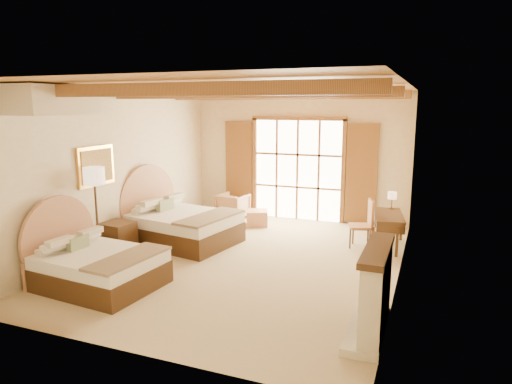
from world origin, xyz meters
The scene contains 19 objects.
floor centered at (0.00, 0.00, 0.00)m, with size 7.00×7.00×0.00m, color #CFB68C.
wall_back centered at (0.00, 3.50, 1.60)m, with size 5.50×5.50×0.00m, color beige.
wall_left centered at (-2.75, 0.00, 1.60)m, with size 7.00×7.00×0.00m, color beige.
wall_right centered at (2.75, 0.00, 1.60)m, with size 7.00×7.00×0.00m, color beige.
ceiling centered at (0.00, 0.00, 3.20)m, with size 7.00×7.00×0.00m, color #AE7637.
ceiling_beams centered at (0.00, 0.00, 3.08)m, with size 5.39×4.60×0.18m, color #9A6734, non-canonical shape.
french_doors centered at (0.00, 3.44, 1.25)m, with size 3.95×0.08×2.60m.
fireplace centered at (2.60, -2.00, 0.51)m, with size 0.46×1.40×1.16m.
painting centered at (-2.70, -0.75, 1.75)m, with size 0.06×0.95×0.75m.
canopy_valance centered at (-2.40, -2.00, 2.95)m, with size 0.70×1.40×0.45m, color beige.
bed_near centered at (-1.84, -2.00, 0.37)m, with size 1.98×1.57×1.23m.
bed_far centered at (-1.81, 0.57, 0.42)m, with size 2.38×1.94×1.40m.
nightstand centered at (-2.42, -0.60, 0.32)m, with size 0.54×0.54×0.65m, color #3F270F.
floor_lamp centered at (-2.50, -1.06, 1.51)m, with size 0.38×0.38×1.78m.
armchair centered at (-1.54, 2.87, 0.32)m, with size 0.69×0.71×0.64m, color #AE7F57.
ottoman centered at (-0.72, 2.47, 0.18)m, with size 0.50×0.50×0.36m, color #BA7B50.
desk centered at (2.41, 1.84, 0.37)m, with size 0.75×1.35×0.69m.
desk_chair centered at (1.91, 1.61, 0.31)m, with size 0.56×0.55×0.99m.
desk_lamp centered at (2.42, 2.36, 0.97)m, with size 0.18×0.18×0.37m.
Camera 1 is at (3.17, -7.56, 2.88)m, focal length 32.00 mm.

